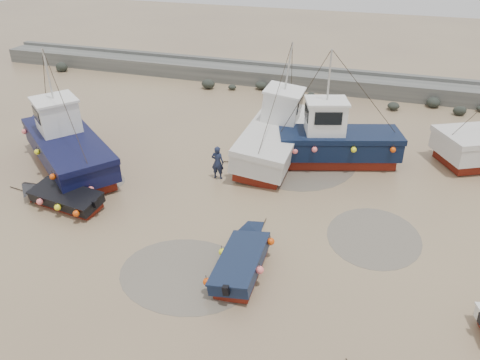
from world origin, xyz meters
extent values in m
plane|color=#947F59|center=(0.00, 0.00, 0.00)|extent=(120.00, 120.00, 0.00)
cube|color=#62625E|center=(0.00, 22.00, 0.60)|extent=(60.00, 2.20, 1.20)
cube|color=#62625E|center=(0.00, 23.21, 1.32)|extent=(60.00, 0.60, 0.25)
ellipsoid|color=black|center=(5.10, 19.02, 0.29)|extent=(0.84, 0.86, 0.51)
ellipsoid|color=black|center=(7.80, 20.56, 0.34)|extent=(0.98, 1.07, 0.72)
ellipsoid|color=black|center=(-5.07, 20.46, 0.35)|extent=(0.99, 0.80, 0.58)
ellipsoid|color=black|center=(-23.51, 19.66, 0.23)|extent=(0.65, 0.64, 0.43)
ellipsoid|color=black|center=(9.69, 19.97, 0.21)|extent=(0.61, 0.47, 0.46)
ellipsoid|color=black|center=(-4.31, 20.27, 0.21)|extent=(0.61, 0.53, 0.32)
ellipsoid|color=black|center=(-9.17, 19.34, 0.38)|extent=(1.09, 0.88, 0.72)
ellipsoid|color=black|center=(-7.25, 19.65, 0.23)|extent=(0.65, 0.60, 0.37)
ellipsoid|color=black|center=(9.46, 19.39, 0.31)|extent=(0.88, 0.64, 0.62)
ellipsoid|color=black|center=(-0.92, 19.60, 0.22)|extent=(0.64, 0.62, 0.48)
ellipsoid|color=black|center=(-23.42, 19.80, 0.38)|extent=(1.10, 0.87, 0.86)
ellipsoid|color=black|center=(7.84, 20.42, 0.19)|extent=(0.55, 0.45, 0.29)
cylinder|color=#5F574B|center=(-1.53, -1.88, 0.00)|extent=(5.20, 5.20, 0.01)
cylinder|color=#5F574B|center=(5.04, 2.86, 0.00)|extent=(3.94, 3.94, 0.01)
cylinder|color=#5F574B|center=(-9.60, 3.38, 0.00)|extent=(4.33, 4.33, 0.01)
cylinder|color=#5F574B|center=(0.56, 9.10, 0.00)|extent=(6.21, 6.21, 0.01)
cube|color=maroon|center=(0.51, -1.22, 0.15)|extent=(1.39, 3.18, 0.30)
cube|color=#111C33|center=(0.51, -1.22, 0.53)|extent=(1.62, 3.41, 0.45)
pyramid|color=#111C33|center=(0.42, 0.80, 0.98)|extent=(1.51, 0.77, 0.90)
cube|color=brown|center=(0.51, -1.22, 0.69)|extent=(1.30, 2.87, 0.10)
cube|color=#111C33|center=(0.51, -1.22, 0.78)|extent=(1.68, 3.49, 0.07)
cube|color=black|center=(0.58, -2.98, 0.70)|extent=(0.23, 0.19, 0.35)
cylinder|color=black|center=(0.38, 1.67, 0.03)|extent=(0.12, 2.00, 0.04)
sphere|color=#DE480A|center=(-0.30, -2.59, 0.63)|extent=(0.30, 0.30, 0.30)
sphere|color=#DE480A|center=(1.38, -1.63, 0.63)|extent=(0.30, 0.30, 0.30)
sphere|color=#DE480A|center=(-0.37, -0.82, 0.63)|extent=(0.30, 0.30, 0.30)
sphere|color=#DE480A|center=(1.31, 0.15, 0.63)|extent=(0.30, 0.30, 0.30)
cube|color=maroon|center=(-8.75, 0.81, 0.15)|extent=(3.35, 1.60, 0.30)
cube|color=black|center=(-8.75, 0.81, 0.53)|extent=(3.61, 1.83, 0.45)
pyramid|color=black|center=(-10.81, 1.10, 0.98)|extent=(0.90, 1.45, 0.90)
cube|color=brown|center=(-8.75, 0.81, 0.69)|extent=(3.03, 1.49, 0.10)
cube|color=black|center=(-8.75, 0.81, 0.78)|extent=(3.70, 1.90, 0.07)
cube|color=black|center=(-6.96, 0.56, 0.70)|extent=(0.21, 0.24, 0.35)
cylinder|color=black|center=(-11.68, 1.22, 0.03)|extent=(1.99, 0.32, 0.04)
sphere|color=#DE480A|center=(-7.50, -0.18, 0.63)|extent=(0.30, 0.30, 0.30)
sphere|color=#DE480A|center=(-7.82, 1.49, 0.63)|extent=(0.30, 0.30, 0.30)
sphere|color=#DE480A|center=(-8.59, -0.02, 0.63)|extent=(0.30, 0.30, 0.30)
sphere|color=#DE480A|center=(-8.91, 1.64, 0.63)|extent=(0.30, 0.30, 0.30)
sphere|color=#DE480A|center=(-9.68, 0.13, 0.63)|extent=(0.30, 0.30, 0.30)
sphere|color=#DE480A|center=(-10.00, 1.79, 0.63)|extent=(0.30, 0.30, 0.30)
cube|color=maroon|center=(-11.00, 4.14, 0.28)|extent=(7.33, 6.50, 0.55)
cube|color=black|center=(-11.00, 4.14, 1.02)|extent=(8.02, 7.17, 0.95)
pyramid|color=black|center=(-14.57, 6.96, 1.72)|extent=(2.87, 3.10, 1.40)
cube|color=brown|center=(-11.00, 4.14, 1.54)|extent=(7.81, 6.97, 0.08)
cube|color=black|center=(-11.00, 4.14, 1.68)|extent=(8.20, 7.33, 0.30)
cube|color=white|center=(-11.86, 4.81, 2.65)|extent=(2.79, 2.79, 1.70)
cube|color=white|center=(-11.86, 4.81, 3.56)|extent=(3.02, 3.01, 0.12)
cube|color=black|center=(-12.66, 5.45, 2.91)|extent=(1.08, 1.35, 0.68)
cylinder|color=#B7B7B2|center=(-11.86, 4.81, 4.92)|extent=(0.10, 0.10, 2.60)
cylinder|color=black|center=(-15.51, 7.70, 0.03)|extent=(2.39, 1.90, 0.05)
sphere|color=#FE6B6B|center=(-9.46, 0.97, 1.38)|extent=(0.30, 0.30, 0.30)
sphere|color=#FE6B6B|center=(-8.81, 4.36, 1.38)|extent=(0.30, 0.30, 0.30)
sphere|color=#FE6B6B|center=(-11.95, 2.94, 1.38)|extent=(0.30, 0.30, 0.30)
sphere|color=#FE6B6B|center=(-11.30, 6.33, 1.38)|extent=(0.30, 0.30, 0.30)
sphere|color=#FE6B6B|center=(-14.45, 4.91, 1.38)|extent=(0.30, 0.30, 0.30)
cube|color=maroon|center=(-1.15, 9.06, 0.28)|extent=(2.49, 7.50, 0.55)
cube|color=beige|center=(-1.15, 9.06, 1.02)|extent=(2.91, 8.05, 0.95)
pyramid|color=beige|center=(-1.25, 13.61, 1.72)|extent=(2.77, 1.48, 1.40)
cube|color=brown|center=(-1.15, 9.06, 1.54)|extent=(2.80, 7.87, 0.08)
cube|color=beige|center=(-1.15, 9.06, 1.68)|extent=(2.97, 8.24, 0.30)
cube|color=white|center=(-1.17, 10.15, 2.65)|extent=(1.96, 2.04, 1.70)
cube|color=white|center=(-1.17, 10.15, 3.56)|extent=(2.12, 2.20, 0.12)
cube|color=black|center=(-1.20, 11.17, 2.91)|extent=(1.63, 0.09, 0.68)
cylinder|color=#B7B7B2|center=(-1.17, 10.15, 4.92)|extent=(0.10, 0.10, 2.60)
cylinder|color=black|center=(-1.27, 14.80, 0.03)|extent=(0.11, 3.00, 0.05)
sphere|color=#FE6B6B|center=(-2.57, 5.85, 1.38)|extent=(0.30, 0.30, 0.30)
sphere|color=#FE6B6B|center=(0.37, 7.50, 1.38)|extent=(0.30, 0.30, 0.30)
sphere|color=#FE6B6B|center=(-2.64, 9.03, 1.38)|extent=(0.30, 0.30, 0.30)
sphere|color=#FE6B6B|center=(0.30, 10.68, 1.38)|extent=(0.30, 0.30, 0.30)
sphere|color=#FE6B6B|center=(-2.71, 12.21, 1.38)|extent=(0.30, 0.30, 0.30)
cube|color=maroon|center=(2.55, 9.33, 0.28)|extent=(6.24, 3.69, 0.55)
cube|color=black|center=(2.55, 9.33, 1.02)|extent=(6.76, 4.16, 0.95)
pyramid|color=black|center=(-1.00, 8.18, 1.72)|extent=(2.07, 2.63, 1.40)
cube|color=brown|center=(2.55, 9.33, 1.54)|extent=(6.60, 4.02, 0.08)
cube|color=black|center=(2.55, 9.33, 1.68)|extent=(6.91, 4.25, 0.30)
cube|color=white|center=(1.72, 9.07, 2.65)|extent=(2.40, 2.15, 1.70)
cube|color=white|center=(1.72, 9.07, 3.56)|extent=(2.59, 2.32, 0.12)
cube|color=black|center=(0.75, 8.75, 2.91)|extent=(0.47, 1.32, 0.68)
cylinder|color=#B7B7B2|center=(1.72, 9.07, 4.92)|extent=(0.10, 0.10, 2.60)
cylinder|color=black|center=(-2.03, 7.85, 0.03)|extent=(2.87, 0.97, 0.05)
sphere|color=#FE6B6B|center=(5.34, 8.90, 1.38)|extent=(0.30, 0.30, 0.30)
sphere|color=#FE6B6B|center=(3.60, 11.01, 1.38)|extent=(0.30, 0.30, 0.30)
sphere|color=#FE6B6B|center=(3.42, 8.28, 1.38)|extent=(0.30, 0.30, 0.30)
sphere|color=#FE6B6B|center=(1.67, 10.39, 1.38)|extent=(0.30, 0.30, 0.30)
sphere|color=#FE6B6B|center=(1.49, 7.65, 1.38)|extent=(0.30, 0.30, 0.30)
sphere|color=#FE6B6B|center=(-0.25, 9.76, 1.38)|extent=(0.30, 0.30, 0.30)
sphere|color=#FE6B6B|center=(7.85, 12.47, 1.38)|extent=(0.30, 0.30, 0.30)
sphere|color=#FE6B6B|center=(9.84, 13.54, 1.38)|extent=(0.30, 0.30, 0.30)
imported|color=#192139|center=(-3.10, 5.62, 0.00)|extent=(0.67, 0.45, 1.81)
camera|label=1|loc=(4.79, -14.32, 11.73)|focal=35.00mm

